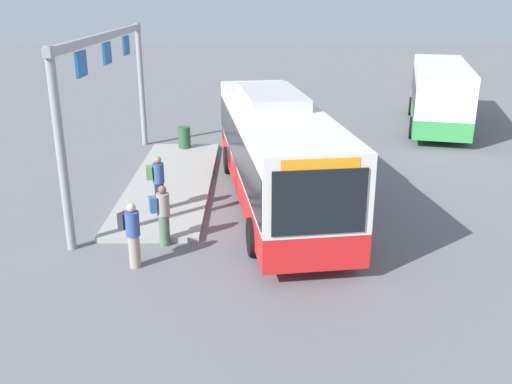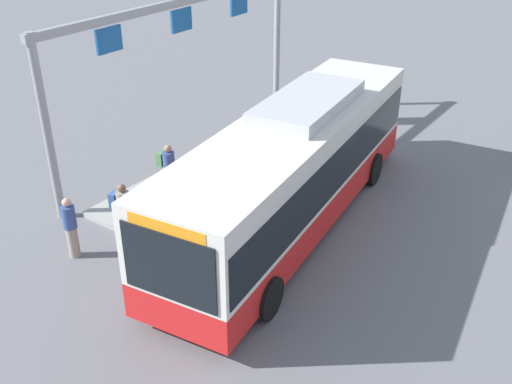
{
  "view_description": "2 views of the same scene",
  "coord_description": "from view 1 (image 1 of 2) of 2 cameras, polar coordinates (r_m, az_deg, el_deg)",
  "views": [
    {
      "loc": [
        16.97,
        -0.78,
        6.33
      ],
      "look_at": [
        2.26,
        -0.64,
        1.14
      ],
      "focal_mm": 39.4,
      "sensor_mm": 36.0,
      "label": 1
    },
    {
      "loc": [
        12.0,
        7.38,
        8.67
      ],
      "look_at": [
        1.27,
        -0.3,
        1.46
      ],
      "focal_mm": 41.6,
      "sensor_mm": 36.0,
      "label": 2
    }
  ],
  "objects": [
    {
      "name": "ground_plane",
      "position": [
        18.13,
        1.95,
        -1.01
      ],
      "size": [
        120.0,
        120.0,
        0.0
      ],
      "primitive_type": "plane",
      "color": "slate"
    },
    {
      "name": "person_boarding",
      "position": [
        13.89,
        -12.46,
        -4.11
      ],
      "size": [
        0.53,
        0.61,
        1.67
      ],
      "rotation": [
        0.0,
        0.0,
        1.05
      ],
      "color": "gray",
      "rests_on": "ground"
    },
    {
      "name": "bus_main",
      "position": [
        17.58,
        2.01,
        4.53
      ],
      "size": [
        11.37,
        3.92,
        3.46
      ],
      "rotation": [
        0.0,
        0.0,
        0.13
      ],
      "color": "red",
      "rests_on": "ground"
    },
    {
      "name": "platform_sign_gantry",
      "position": [
        19.69,
        -14.72,
        11.58
      ],
      "size": [
        11.28,
        0.24,
        5.2
      ],
      "color": "gray",
      "rests_on": "ground"
    },
    {
      "name": "platform_curb",
      "position": [
        20.02,
        -8.58,
        1.02
      ],
      "size": [
        10.0,
        2.8,
        0.16
      ],
      "primitive_type": "cube",
      "color": "#9E9E99",
      "rests_on": "ground"
    },
    {
      "name": "person_waiting_near",
      "position": [
        14.94,
        -9.49,
        -2.2
      ],
      "size": [
        0.45,
        0.59,
        1.67
      ],
      "rotation": [
        0.0,
        0.0,
        1.87
      ],
      "color": "#476B4C",
      "rests_on": "ground"
    },
    {
      "name": "bus_background_right",
      "position": [
        29.86,
        18.12,
        9.72
      ],
      "size": [
        9.83,
        4.84,
        3.1
      ],
      "rotation": [
        0.0,
        0.0,
        -0.26
      ],
      "color": "green",
      "rests_on": "ground"
    },
    {
      "name": "trash_bin",
      "position": [
        24.05,
        -7.29,
        5.52
      ],
      "size": [
        0.52,
        0.52,
        0.9
      ],
      "primitive_type": "cylinder",
      "color": "#2D5133",
      "rests_on": "platform_curb"
    },
    {
      "name": "person_waiting_mid",
      "position": [
        17.02,
        -9.95,
        1.06
      ],
      "size": [
        0.39,
        0.56,
        1.67
      ],
      "rotation": [
        0.0,
        0.0,
        1.73
      ],
      "color": "black",
      "rests_on": "platform_curb"
    }
  ]
}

